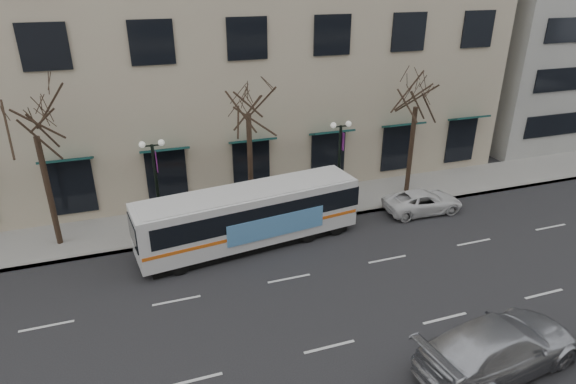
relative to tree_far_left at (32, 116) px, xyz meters
name	(u,v)px	position (x,y,z in m)	size (l,w,h in m)	color
ground	(307,309)	(10.00, -8.80, -6.70)	(160.00, 160.00, 0.00)	black
sidewalk_far	(332,201)	(15.00, 0.20, -6.62)	(80.00, 4.00, 0.15)	gray
tree_far_left	(32,116)	(0.00, 0.00, 0.00)	(3.60, 3.60, 8.34)	black
tree_far_mid	(248,95)	(10.00, 0.00, 0.21)	(3.60, 3.60, 8.55)	black
tree_far_right	(417,91)	(20.00, 0.00, -0.28)	(3.60, 3.60, 8.06)	black
lamp_post_left	(157,184)	(5.01, -0.60, -3.75)	(1.22, 0.45, 5.21)	black
lamp_post_right	(339,161)	(15.01, -0.60, -3.75)	(1.22, 0.45, 5.21)	black
city_bus	(251,215)	(9.20, -2.99, -5.05)	(11.36, 3.84, 3.02)	silver
silver_car	(499,346)	(15.11, -13.84, -5.79)	(2.55, 6.27, 1.82)	#ACAEB4
white_pickup	(423,201)	(19.45, -2.60, -6.07)	(2.09, 4.54, 1.26)	white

